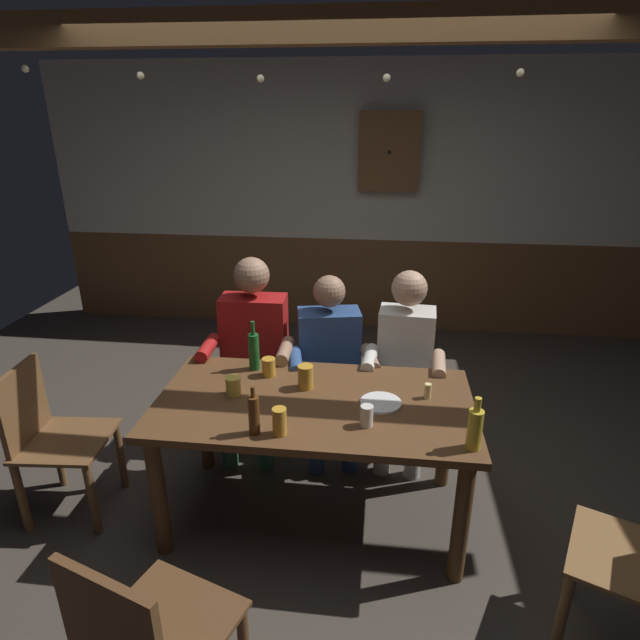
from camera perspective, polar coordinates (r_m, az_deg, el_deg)
ground_plane at (r=3.28m, az=-0.24°, el=-18.51°), size 7.17×7.17×0.00m
back_wall_upper at (r=5.25m, az=3.60°, el=17.60°), size 5.97×0.12×1.64m
back_wall_wainscot at (r=5.49m, az=3.29°, el=4.15°), size 5.97×0.12×0.92m
ceiling_beam at (r=2.79m, az=0.45°, el=29.21°), size 5.38×0.14×0.16m
dining_table at (r=2.80m, az=-0.63°, el=-10.56°), size 1.63×0.87×0.73m
person_0 at (r=3.42m, az=-7.29°, el=-2.89°), size 0.56×0.52×1.28m
person_1 at (r=3.36m, az=1.09°, el=-4.22°), size 0.58×0.58×1.18m
person_2 at (r=3.34m, az=9.13°, el=-4.16°), size 0.50×0.54×1.22m
chair_empty_near_right at (r=3.27m, az=-27.06°, el=-11.14°), size 0.47×0.47×0.88m
table_candle at (r=2.80m, az=11.56°, el=-7.51°), size 0.04×0.04×0.08m
plate_0 at (r=2.72m, az=6.59°, el=-8.89°), size 0.21×0.21×0.01m
bottle_0 at (r=2.43m, az=16.39°, el=-11.15°), size 0.07×0.07×0.25m
bottle_1 at (r=2.45m, az=-7.15°, el=-10.08°), size 0.05×0.05×0.24m
bottle_2 at (r=3.02m, az=-7.16°, el=-3.32°), size 0.06×0.06×0.29m
pint_glass_0 at (r=2.97m, az=-5.56°, el=-5.08°), size 0.08×0.08×0.10m
pint_glass_1 at (r=2.45m, az=-4.40°, el=-10.89°), size 0.07×0.07×0.13m
pint_glass_2 at (r=2.52m, az=5.07°, el=-10.28°), size 0.06×0.06×0.10m
pint_glass_3 at (r=2.80m, az=-9.35°, el=-7.05°), size 0.08×0.08×0.10m
pint_glass_4 at (r=2.82m, az=-1.57°, el=-6.16°), size 0.08×0.08×0.13m
wall_dart_cabinet at (r=5.11m, az=7.49°, el=17.60°), size 0.56×0.15×0.70m
string_lights at (r=2.73m, az=0.30°, el=25.58°), size 4.22×0.04×0.14m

